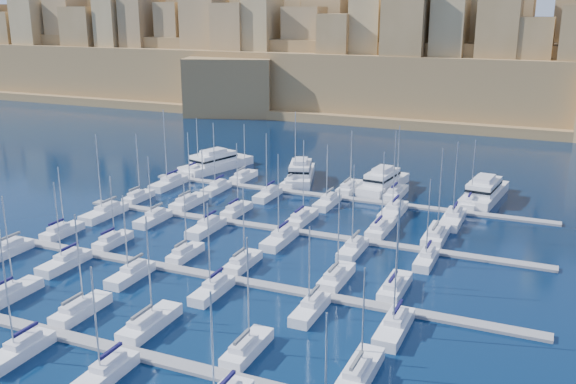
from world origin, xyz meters
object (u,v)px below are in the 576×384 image
at_px(motor_yacht_a, 215,162).
at_px(sailboat_4, 247,348).
at_px(motor_yacht_b, 301,173).
at_px(motor_yacht_d, 484,191).
at_px(motor_yacht_c, 383,182).
at_px(sailboat_2, 81,309).

bearing_deg(motor_yacht_a, sailboat_4, -57.99).
xyz_separation_m(sailboat_4, motor_yacht_b, (-22.70, 70.61, 0.99)).
bearing_deg(sailboat_4, motor_yacht_a, 122.01).
bearing_deg(motor_yacht_b, motor_yacht_d, 1.15).
xyz_separation_m(sailboat_4, motor_yacht_a, (-44.79, 71.65, 0.99)).
bearing_deg(motor_yacht_a, motor_yacht_d, -0.24).
distance_m(sailboat_4, motor_yacht_a, 84.50).
relative_size(motor_yacht_a, motor_yacht_c, 1.14).
distance_m(motor_yacht_a, motor_yacht_c, 40.78).
bearing_deg(sailboat_4, motor_yacht_d, 77.07).
bearing_deg(motor_yacht_c, sailboat_2, -105.29).
relative_size(sailboat_2, motor_yacht_a, 0.66).
distance_m(sailboat_4, motor_yacht_d, 73.26).
xyz_separation_m(sailboat_2, motor_yacht_c, (19.27, 70.49, 0.99)).
relative_size(sailboat_4, motor_yacht_d, 0.72).
distance_m(motor_yacht_c, motor_yacht_d, 20.43).
height_order(sailboat_2, sailboat_4, sailboat_4).
height_order(motor_yacht_a, motor_yacht_d, same).
bearing_deg(motor_yacht_d, motor_yacht_a, 179.76).
distance_m(sailboat_4, motor_yacht_c, 70.76).
height_order(sailboat_2, motor_yacht_c, sailboat_2).
height_order(motor_yacht_b, motor_yacht_c, same).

